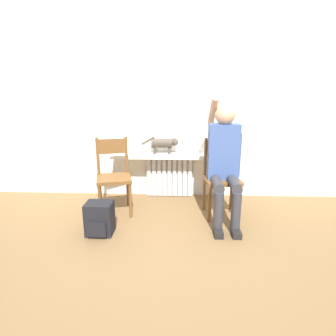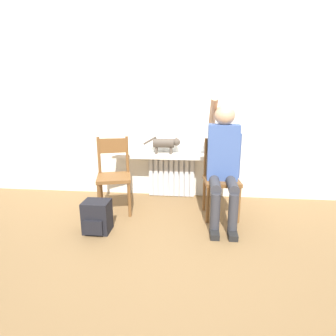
# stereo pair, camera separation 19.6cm
# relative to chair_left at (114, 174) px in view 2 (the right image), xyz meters

# --- Properties ---
(ground_plane) EXTENTS (12.00, 12.00, 0.00)m
(ground_plane) POSITION_rel_chair_left_xyz_m (0.64, -0.57, -0.46)
(ground_plane) COLOR brown
(wall_with_window) EXTENTS (7.00, 0.06, 2.70)m
(wall_with_window) POSITION_rel_chair_left_xyz_m (0.64, 0.66, 0.89)
(wall_with_window) COLOR silver
(wall_with_window) RESTS_ON ground_plane
(radiator) EXTENTS (0.64, 0.08, 0.58)m
(radiator) POSITION_rel_chair_left_xyz_m (0.64, 0.58, -0.18)
(radiator) COLOR silver
(radiator) RESTS_ON ground_plane
(windowsill) EXTENTS (1.55, 0.27, 0.05)m
(windowsill) POSITION_rel_chair_left_xyz_m (0.64, 0.49, 0.14)
(windowsill) COLOR white
(windowsill) RESTS_ON radiator
(window_glass) EXTENTS (1.48, 0.01, 1.21)m
(window_glass) POSITION_rel_chair_left_xyz_m (0.64, 0.63, 0.76)
(window_glass) COLOR white
(window_glass) RESTS_ON windowsill
(chair_left) EXTENTS (0.48, 0.48, 0.90)m
(chair_left) POSITION_rel_chair_left_xyz_m (0.00, 0.00, 0.00)
(chair_left) COLOR brown
(chair_left) RESTS_ON ground_plane
(chair_right) EXTENTS (0.43, 0.43, 0.90)m
(chair_right) POSITION_rel_chair_left_xyz_m (1.27, 0.00, 0.00)
(chair_right) COLOR brown
(chair_right) RESTS_ON ground_plane
(person) EXTENTS (0.36, 1.00, 1.40)m
(person) POSITION_rel_chair_left_xyz_m (1.28, -0.11, 0.26)
(person) COLOR #333338
(person) RESTS_ON ground_plane
(cat) EXTENTS (0.50, 0.12, 0.23)m
(cat) POSITION_rel_chair_left_xyz_m (0.58, 0.49, 0.30)
(cat) COLOR #4C4238
(cat) RESTS_ON windowsill
(backpack) EXTENTS (0.27, 0.25, 0.34)m
(backpack) POSITION_rel_chair_left_xyz_m (-0.03, -0.56, -0.30)
(backpack) COLOR black
(backpack) RESTS_ON ground_plane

